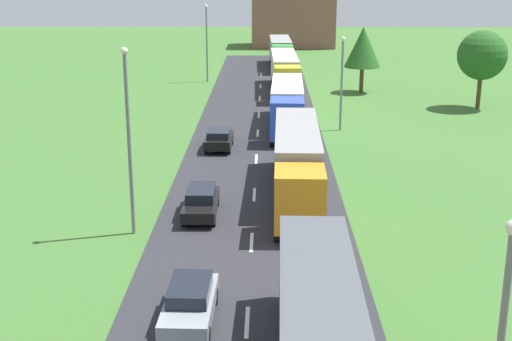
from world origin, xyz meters
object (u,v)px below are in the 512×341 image
(lamppost_fourth, at_px, (207,39))
(tree_maple, at_px, (482,55))
(truck_second, at_px, (297,160))
(tree_birch, at_px, (363,47))
(lamppost_second, at_px, (129,134))
(truck_fifth, at_px, (281,51))
(distant_building, at_px, (293,20))
(car_fourth, at_px, (219,139))
(truck_third, at_px, (287,103))
(car_second, at_px, (190,302))
(car_third, at_px, (201,201))
(truck_fourth, at_px, (285,71))
(truck_lead, at_px, (320,333))
(lamppost_third, at_px, (342,78))

(lamppost_fourth, relative_size, tree_maple, 1.19)
(truck_second, bearing_deg, tree_birch, 76.61)
(lamppost_second, distance_m, tree_maple, 40.58)
(truck_fifth, relative_size, lamppost_second, 1.38)
(distant_building, bearing_deg, car_fourth, -96.68)
(tree_birch, bearing_deg, truck_third, -116.34)
(car_second, bearing_deg, car_third, 93.14)
(truck_third, distance_m, lamppost_second, 24.44)
(truck_third, relative_size, distant_building, 1.04)
(truck_third, distance_m, truck_fourth, 16.38)
(car_second, xyz_separation_m, car_fourth, (-0.57, 25.04, -0.02))
(lamppost_second, height_order, tree_birch, lamppost_second)
(truck_third, bearing_deg, truck_second, -89.63)
(tree_maple, bearing_deg, truck_fourth, 155.51)
(truck_third, height_order, car_fourth, truck_third)
(lamppost_second, relative_size, tree_birch, 1.38)
(tree_birch, xyz_separation_m, tree_maple, (9.68, -7.90, 0.22))
(truck_fourth, xyz_separation_m, lamppost_fourth, (-8.47, 6.44, 2.52))
(truck_third, relative_size, lamppost_fourth, 1.57)
(truck_lead, height_order, lamppost_second, lamppost_second)
(truck_lead, bearing_deg, lamppost_second, 121.93)
(truck_fourth, distance_m, car_third, 37.08)
(car_fourth, height_order, lamppost_fourth, lamppost_fourth)
(truck_second, xyz_separation_m, car_second, (-4.57, -14.64, -1.35))
(lamppost_second, bearing_deg, lamppost_third, 60.86)
(lamppost_third, relative_size, tree_maple, 1.05)
(car_second, height_order, car_third, car_second)
(distant_building, bearing_deg, car_second, -94.44)
(car_second, height_order, tree_maple, tree_maple)
(truck_second, xyz_separation_m, lamppost_fourth, (-8.40, 39.94, 2.50))
(car_fourth, bearing_deg, distant_building, 83.32)
(car_third, bearing_deg, lamppost_fourth, 94.25)
(truck_fifth, xyz_separation_m, tree_birch, (7.97, -17.12, 2.53))
(truck_fourth, distance_m, lamppost_second, 40.19)
(truck_second, relative_size, truck_fourth, 0.99)
(tree_birch, bearing_deg, distant_building, 97.91)
(truck_fifth, distance_m, tree_maple, 30.73)
(truck_fourth, xyz_separation_m, lamppost_third, (4.06, -16.85, 1.99))
(car_third, distance_m, car_fourth, 13.58)
(truck_fourth, bearing_deg, lamppost_second, -102.09)
(truck_second, height_order, lamppost_third, lamppost_third)
(car_second, relative_size, tree_birch, 0.67)
(truck_fifth, relative_size, tree_birch, 1.90)
(car_third, relative_size, lamppost_fourth, 0.54)
(truck_fourth, height_order, tree_maple, tree_maple)
(truck_fourth, distance_m, tree_maple, 19.47)
(lamppost_second, bearing_deg, truck_fourth, 77.91)
(truck_third, relative_size, lamppost_third, 1.79)
(truck_fourth, relative_size, lamppost_third, 1.97)
(lamppost_second, xyz_separation_m, lamppost_third, (12.46, 22.35, -0.92))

